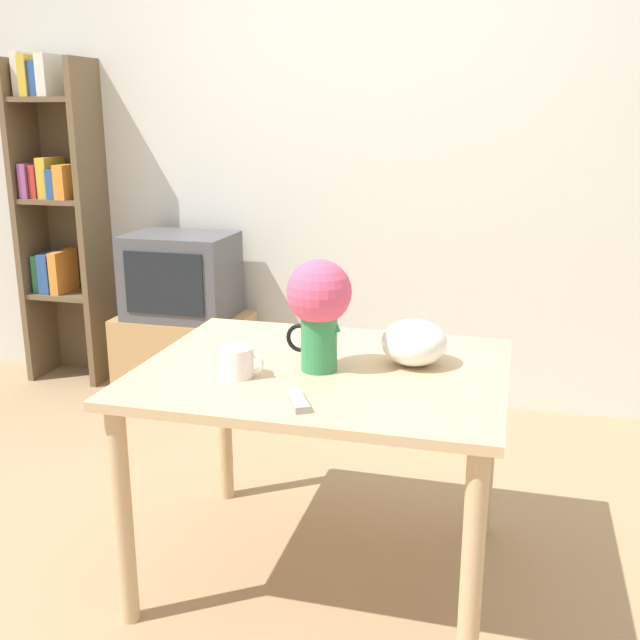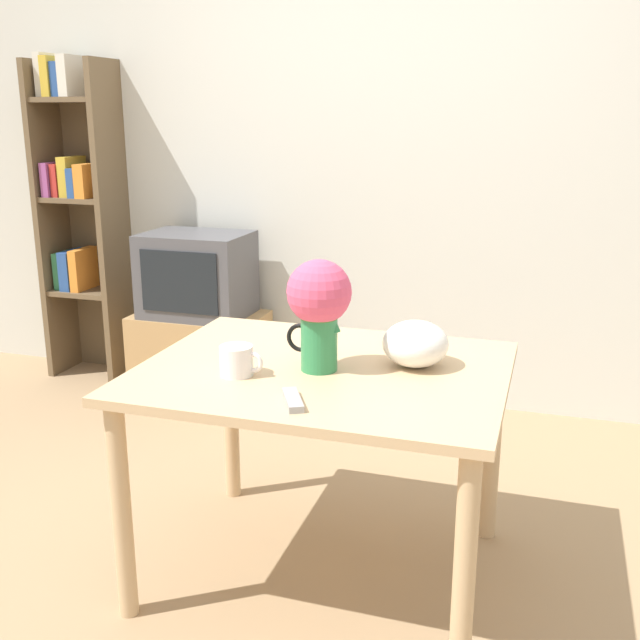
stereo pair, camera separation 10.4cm
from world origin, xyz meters
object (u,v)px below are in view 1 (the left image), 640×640
Objects in this scene: tv_set at (181,276)px; flower_vase at (319,304)px; white_bowl at (414,342)px; coffee_mug at (238,362)px.

flower_vase is at bearing -51.30° from tv_set.
white_bowl is at bearing 24.70° from flower_vase.
flower_vase is 2.54× the size of coffee_mug.
white_bowl reaches higher than coffee_mug.
flower_vase is 1.84m from tv_set.
tv_set is at bearing 137.61° from white_bowl.
tv_set is at bearing 120.68° from coffee_mug.
coffee_mug is at bearing -153.25° from white_bowl.
tv_set reaches higher than white_bowl.
coffee_mug is at bearing -59.32° from tv_set.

